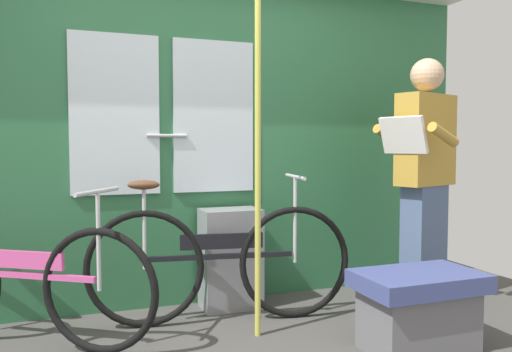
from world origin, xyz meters
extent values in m
cube|color=#2D6B42|center=(0.00, 1.15, 1.19)|extent=(4.51, 0.08, 2.37)
cube|color=silver|center=(-0.55, 1.10, 1.38)|extent=(0.60, 0.02, 1.10)
cube|color=silver|center=(0.15, 1.10, 1.38)|extent=(0.60, 0.02, 1.10)
cylinder|color=#B2B2B7|center=(-0.20, 1.08, 1.23)|extent=(0.28, 0.02, 0.02)
torus|color=black|center=(-0.71, 0.39, 0.36)|extent=(0.62, 0.43, 0.71)
cube|color=#D14C93|center=(-1.13, 0.67, 0.42)|extent=(0.81, 0.55, 0.03)
cube|color=#D14C93|center=(-1.13, 0.67, 0.51)|extent=(0.47, 0.33, 0.10)
cylinder|color=#B7B7BC|center=(-0.71, 0.39, 0.63)|extent=(0.02, 0.02, 0.55)
cylinder|color=#B7B7BC|center=(-0.71, 0.39, 0.91)|extent=(0.26, 0.38, 0.02)
torus|color=black|center=(0.56, 0.56, 0.38)|extent=(0.75, 0.17, 0.76)
torus|color=black|center=(-0.42, 0.72, 0.38)|extent=(0.75, 0.17, 0.76)
cube|color=black|center=(0.07, 0.64, 0.44)|extent=(0.93, 0.18, 0.03)
cube|color=black|center=(0.07, 0.64, 0.54)|extent=(0.54, 0.12, 0.10)
cylinder|color=#B7B7BC|center=(-0.42, 0.72, 0.65)|extent=(0.02, 0.02, 0.54)
ellipsoid|color=brown|center=(-0.42, 0.72, 0.92)|extent=(0.21, 0.12, 0.06)
cylinder|color=#B7B7BC|center=(0.56, 0.56, 0.67)|extent=(0.02, 0.02, 0.58)
cylinder|color=#B7B7BC|center=(0.56, 0.56, 0.96)|extent=(0.10, 0.44, 0.02)
cube|color=slate|center=(1.57, 0.51, 0.44)|extent=(0.38, 0.28, 0.87)
cube|color=#B78C33|center=(1.57, 0.51, 1.20)|extent=(0.53, 0.35, 0.66)
sphere|color=tan|center=(1.57, 0.51, 1.67)|extent=(0.24, 0.24, 0.24)
cube|color=silver|center=(1.31, 0.42, 1.24)|extent=(0.21, 0.36, 0.26)
cylinder|color=#B78C33|center=(1.51, 0.26, 1.24)|extent=(0.31, 0.17, 0.17)
cylinder|color=#B78C33|center=(1.37, 0.68, 1.24)|extent=(0.31, 0.17, 0.17)
cube|color=gray|center=(0.22, 0.93, 0.36)|extent=(0.42, 0.28, 0.71)
cylinder|color=#C6C14C|center=(0.21, 0.34, 1.19)|extent=(0.04, 0.04, 2.37)
cube|color=#3D477F|center=(0.98, -0.19, 0.40)|extent=(0.70, 0.44, 0.10)
cube|color=slate|center=(0.98, -0.19, 0.17)|extent=(0.60, 0.36, 0.35)
camera|label=1|loc=(-0.87, -2.53, 1.16)|focal=35.89mm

